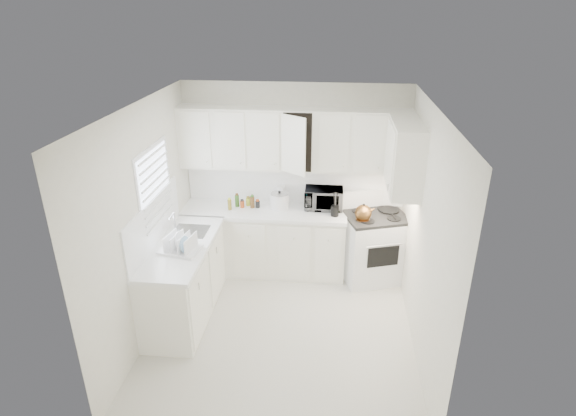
# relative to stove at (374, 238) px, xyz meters

# --- Properties ---
(floor) EXTENTS (3.20, 3.20, 0.00)m
(floor) POSITION_rel_stove_xyz_m (-1.11, -1.26, -0.61)
(floor) COLOR silver
(floor) RESTS_ON ground
(ceiling) EXTENTS (3.20, 3.20, 0.00)m
(ceiling) POSITION_rel_stove_xyz_m (-1.11, -1.26, 1.99)
(ceiling) COLOR white
(ceiling) RESTS_ON ground
(wall_back) EXTENTS (3.00, 0.00, 3.00)m
(wall_back) POSITION_rel_stove_xyz_m (-1.11, 0.34, 0.69)
(wall_back) COLOR white
(wall_back) RESTS_ON ground
(wall_front) EXTENTS (3.00, 0.00, 3.00)m
(wall_front) POSITION_rel_stove_xyz_m (-1.11, -2.86, 0.69)
(wall_front) COLOR white
(wall_front) RESTS_ON ground
(wall_left) EXTENTS (0.00, 3.20, 3.20)m
(wall_left) POSITION_rel_stove_xyz_m (-2.61, -1.26, 0.69)
(wall_left) COLOR white
(wall_left) RESTS_ON ground
(wall_right) EXTENTS (0.00, 3.20, 3.20)m
(wall_right) POSITION_rel_stove_xyz_m (0.39, -1.26, 0.69)
(wall_right) COLOR white
(wall_right) RESTS_ON ground
(window_blinds) EXTENTS (0.06, 0.96, 1.06)m
(window_blinds) POSITION_rel_stove_xyz_m (-2.59, -0.91, 0.94)
(window_blinds) COLOR white
(window_blinds) RESTS_ON wall_left
(lower_cabinets_back) EXTENTS (2.22, 0.60, 0.90)m
(lower_cabinets_back) POSITION_rel_stove_xyz_m (-1.50, 0.04, -0.16)
(lower_cabinets_back) COLOR white
(lower_cabinets_back) RESTS_ON floor
(lower_cabinets_left) EXTENTS (0.60, 1.60, 0.90)m
(lower_cabinets_left) POSITION_rel_stove_xyz_m (-2.31, -1.06, -0.16)
(lower_cabinets_left) COLOR white
(lower_cabinets_left) RESTS_ON floor
(countertop_back) EXTENTS (2.24, 0.64, 0.05)m
(countertop_back) POSITION_rel_stove_xyz_m (-1.50, 0.03, 0.32)
(countertop_back) COLOR white
(countertop_back) RESTS_ON lower_cabinets_back
(countertop_left) EXTENTS (0.64, 1.62, 0.05)m
(countertop_left) POSITION_rel_stove_xyz_m (-2.30, -1.06, 0.32)
(countertop_left) COLOR white
(countertop_left) RESTS_ON lower_cabinets_left
(backsplash_back) EXTENTS (2.98, 0.02, 0.55)m
(backsplash_back) POSITION_rel_stove_xyz_m (-1.11, 0.33, 0.62)
(backsplash_back) COLOR white
(backsplash_back) RESTS_ON wall_back
(backsplash_left) EXTENTS (0.02, 1.60, 0.55)m
(backsplash_left) POSITION_rel_stove_xyz_m (-2.60, -1.06, 0.62)
(backsplash_left) COLOR white
(backsplash_left) RESTS_ON wall_left
(upper_cabinets_back) EXTENTS (3.00, 0.33, 0.80)m
(upper_cabinets_back) POSITION_rel_stove_xyz_m (-1.11, 0.17, 0.89)
(upper_cabinets_back) COLOR white
(upper_cabinets_back) RESTS_ON wall_back
(upper_cabinets_right) EXTENTS (0.33, 0.90, 0.80)m
(upper_cabinets_right) POSITION_rel_stove_xyz_m (0.22, -0.44, 0.89)
(upper_cabinets_right) COLOR white
(upper_cabinets_right) RESTS_ON wall_right
(sink) EXTENTS (0.42, 0.38, 0.30)m
(sink) POSITION_rel_stove_xyz_m (-2.30, -0.71, 0.46)
(sink) COLOR gray
(sink) RESTS_ON countertop_left
(stove) EXTENTS (0.95, 0.86, 1.22)m
(stove) POSITION_rel_stove_xyz_m (0.00, 0.00, 0.00)
(stove) COLOR white
(stove) RESTS_ON floor
(tea_kettle) EXTENTS (0.28, 0.24, 0.25)m
(tea_kettle) POSITION_rel_stove_xyz_m (-0.18, -0.16, 0.46)
(tea_kettle) COLOR brown
(tea_kettle) RESTS_ON stove
(frying_pan) EXTENTS (0.36, 0.51, 0.04)m
(frying_pan) POSITION_rel_stove_xyz_m (0.18, 0.16, 0.36)
(frying_pan) COLOR black
(frying_pan) RESTS_ON stove
(microwave) EXTENTS (0.52, 0.29, 0.35)m
(microwave) POSITION_rel_stove_xyz_m (-0.70, 0.17, 0.51)
(microwave) COLOR gray
(microwave) RESTS_ON countertop_back
(rice_cooker) EXTENTS (0.31, 0.31, 0.25)m
(rice_cooker) POSITION_rel_stove_xyz_m (-1.29, 0.09, 0.47)
(rice_cooker) COLOR white
(rice_cooker) RESTS_ON countertop_back
(paper_towel) EXTENTS (0.12, 0.12, 0.27)m
(paper_towel) POSITION_rel_stove_xyz_m (-1.29, 0.23, 0.48)
(paper_towel) COLOR white
(paper_towel) RESTS_ON countertop_back
(utensil_crock) EXTENTS (0.12, 0.12, 0.34)m
(utensil_crock) POSITION_rel_stove_xyz_m (-0.54, -0.08, 0.51)
(utensil_crock) COLOR black
(utensil_crock) RESTS_ON countertop_back
(dish_rack) EXTENTS (0.48, 0.40, 0.24)m
(dish_rack) POSITION_rel_stove_xyz_m (-2.26, -1.21, 0.46)
(dish_rack) COLOR white
(dish_rack) RESTS_ON countertop_left
(spice_left_0) EXTENTS (0.06, 0.06, 0.13)m
(spice_left_0) POSITION_rel_stove_xyz_m (-1.96, 0.16, 0.41)
(spice_left_0) COLOR olive
(spice_left_0) RESTS_ON countertop_back
(spice_left_1) EXTENTS (0.06, 0.06, 0.13)m
(spice_left_1) POSITION_rel_stove_xyz_m (-1.89, 0.07, 0.41)
(spice_left_1) COLOR #386A23
(spice_left_1) RESTS_ON countertop_back
(spice_left_2) EXTENTS (0.06, 0.06, 0.13)m
(spice_left_2) POSITION_rel_stove_xyz_m (-1.81, 0.16, 0.41)
(spice_left_2) COLOR #B34417
(spice_left_2) RESTS_ON countertop_back
(spice_left_3) EXTENTS (0.06, 0.06, 0.13)m
(spice_left_3) POSITION_rel_stove_xyz_m (-1.74, 0.07, 0.41)
(spice_left_3) COLOR #D9ED37
(spice_left_3) RESTS_ON countertop_back
(spice_left_4) EXTENTS (0.06, 0.06, 0.13)m
(spice_left_4) POSITION_rel_stove_xyz_m (-1.66, 0.16, 0.41)
(spice_left_4) COLOR brown
(spice_left_4) RESTS_ON countertop_back
(spice_left_5) EXTENTS (0.06, 0.06, 0.13)m
(spice_left_5) POSITION_rel_stove_xyz_m (-1.59, 0.07, 0.41)
(spice_left_5) COLOR black
(spice_left_5) RESTS_ON countertop_back
(sauce_right_0) EXTENTS (0.06, 0.06, 0.19)m
(sauce_right_0) POSITION_rel_stove_xyz_m (-0.53, 0.20, 0.44)
(sauce_right_0) COLOR #B34417
(sauce_right_0) RESTS_ON countertop_back
(sauce_right_1) EXTENTS (0.06, 0.06, 0.19)m
(sauce_right_1) POSITION_rel_stove_xyz_m (-0.48, 0.14, 0.44)
(sauce_right_1) COLOR #D9ED37
(sauce_right_1) RESTS_ON countertop_back
(sauce_right_2) EXTENTS (0.06, 0.06, 0.19)m
(sauce_right_2) POSITION_rel_stove_xyz_m (-0.42, 0.20, 0.44)
(sauce_right_2) COLOR brown
(sauce_right_2) RESTS_ON countertop_back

